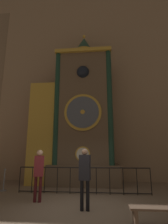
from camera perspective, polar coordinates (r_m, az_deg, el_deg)
ground_plane at (r=6.12m, az=-1.21°, el=-29.26°), size 28.00×28.00×0.00m
cathedral_back_wall at (r=12.19m, az=1.38°, el=11.69°), size 24.00×0.32×13.55m
clock_tower at (r=10.05m, az=-2.72°, el=-1.46°), size 4.94×1.81×9.00m
railing_fence at (r=7.94m, az=-0.28°, el=-20.99°), size 5.63×0.05×1.08m
visitor_near at (r=6.89m, az=-14.54°, el=-17.76°), size 0.39×0.30×1.79m
visitor_far at (r=5.78m, az=0.25°, el=-19.22°), size 0.37×0.27×1.82m
stanchion_post at (r=9.31m, az=-24.73°, el=-20.47°), size 0.28×0.28×0.96m
visitor_bench at (r=5.14m, az=22.99°, el=-27.98°), size 1.34×0.40×0.44m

